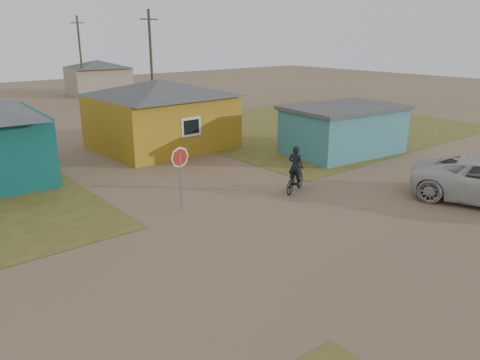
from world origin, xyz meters
The scene contains 9 objects.
ground centered at (0.00, 0.00, 0.00)m, with size 120.00×120.00×0.00m, color #7D6148.
grass_ne centered at (14.00, 13.00, 0.01)m, with size 20.00×18.00×0.00m, color brown.
house_yellow centered at (2.50, 14.00, 2.00)m, with size 7.72×6.76×3.90m.
shed_turquoise centered at (9.50, 6.50, 1.31)m, with size 6.71×4.93×2.60m.
house_beige_east centered at (10.00, 40.00, 1.86)m, with size 6.95×6.05×3.60m.
utility_pole_near centered at (6.50, 22.00, 4.14)m, with size 1.40×0.20×8.00m.
utility_pole_far centered at (7.50, 38.00, 4.14)m, with size 1.40×0.20×8.00m.
stop_sign centered at (-2.14, 4.78, 1.78)m, with size 0.76×0.28×2.42m.
cyclist centered at (2.62, 3.47, 0.72)m, with size 1.80×1.10×1.97m.
Camera 1 is at (-11.00, -9.39, 6.37)m, focal length 35.00 mm.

